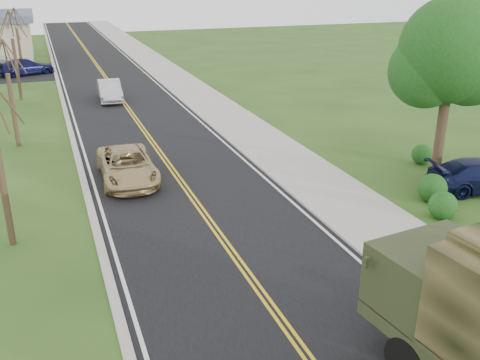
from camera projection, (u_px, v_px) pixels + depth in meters
road at (107, 79)px, 47.21m from camera, size 8.00×120.00×0.01m
curb_right at (154, 76)px, 48.52m from camera, size 0.30×120.00×0.12m
sidewalk_right at (172, 75)px, 49.09m from camera, size 3.20×120.00×0.10m
curb_left at (58, 82)px, 45.85m from camera, size 0.30×120.00×0.10m
leafy_tree at (451, 58)px, 22.53m from camera, size 4.83×4.50×8.10m
bare_tree_a at (1, 174)px, 17.78m from camera, size 1.93×2.26×6.08m
bare_tree_b at (12, 102)px, 28.32m from camera, size 1.83×2.14×5.73m
bare_tree_c at (16, 62)px, 38.70m from camera, size 2.04×2.39×6.42m
bare_tree_d at (19, 45)px, 49.27m from camera, size 1.88×2.20×5.91m
suv_champagne at (127, 165)px, 24.20m from camera, size 2.46×5.19×1.43m
sedan_silver at (110, 91)px, 39.27m from camera, size 1.78×4.56×1.48m
utility_box_far at (468, 304)px, 14.62m from camera, size 0.60×0.52×0.65m
lot_car_silver at (2, 63)px, 51.52m from camera, size 4.11×2.04×1.29m
lot_car_navy at (26, 67)px, 49.06m from camera, size 5.46×3.77×1.47m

